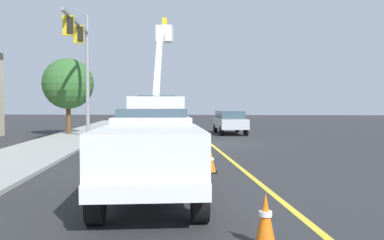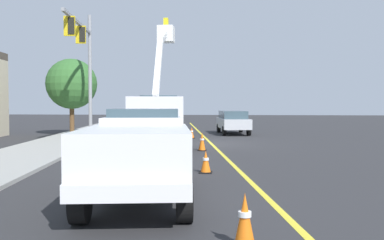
{
  "view_description": "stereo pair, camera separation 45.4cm",
  "coord_description": "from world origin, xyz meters",
  "px_view_note": "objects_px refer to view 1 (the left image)",
  "views": [
    {
      "loc": [
        -22.31,
        -0.63,
        2.18
      ],
      "look_at": [
        -2.42,
        0.84,
        1.4
      ],
      "focal_mm": 37.87,
      "sensor_mm": 36.0,
      "label": 1
    },
    {
      "loc": [
        -22.27,
        -1.09,
        2.18
      ],
      "look_at": [
        -2.42,
        0.84,
        1.4
      ],
      "focal_mm": 37.87,
      "sensor_mm": 36.0,
      "label": 2
    }
  ],
  "objects_px": {
    "traffic_cone_leading": "(265,221)",
    "traffic_cone_mid_rear": "(203,142)",
    "traffic_cone_mid_front": "(211,162)",
    "traffic_signal_mast": "(82,53)",
    "utility_bucket_truck": "(157,115)",
    "traffic_cone_trailing": "(190,133)",
    "passing_minivan": "(230,121)",
    "service_pickup_truck": "(151,151)"
  },
  "relations": [
    {
      "from": "traffic_cone_mid_rear",
      "to": "utility_bucket_truck",
      "type": "bearing_deg",
      "value": 48.15
    },
    {
      "from": "traffic_cone_mid_rear",
      "to": "traffic_cone_trailing",
      "type": "height_order",
      "value": "traffic_cone_mid_rear"
    },
    {
      "from": "traffic_signal_mast",
      "to": "traffic_cone_mid_front",
      "type": "bearing_deg",
      "value": -142.91
    },
    {
      "from": "passing_minivan",
      "to": "traffic_cone_mid_rear",
      "type": "bearing_deg",
      "value": 172.3
    },
    {
      "from": "traffic_cone_mid_rear",
      "to": "traffic_cone_leading",
      "type": "bearing_deg",
      "value": -173.01
    },
    {
      "from": "utility_bucket_truck",
      "to": "traffic_cone_mid_front",
      "type": "height_order",
      "value": "utility_bucket_truck"
    },
    {
      "from": "utility_bucket_truck",
      "to": "passing_minivan",
      "type": "xyz_separation_m",
      "value": [
        8.66,
        -3.99,
        -0.64
      ]
    },
    {
      "from": "traffic_cone_leading",
      "to": "traffic_cone_mid_rear",
      "type": "height_order",
      "value": "traffic_cone_mid_rear"
    },
    {
      "from": "service_pickup_truck",
      "to": "traffic_cone_trailing",
      "type": "relative_size",
      "value": 7.9
    },
    {
      "from": "service_pickup_truck",
      "to": "traffic_cone_leading",
      "type": "distance_m",
      "value": 3.74
    },
    {
      "from": "traffic_cone_mid_rear",
      "to": "passing_minivan",
      "type": "bearing_deg",
      "value": -7.7
    },
    {
      "from": "service_pickup_truck",
      "to": "passing_minivan",
      "type": "distance_m",
      "value": 20.86
    },
    {
      "from": "traffic_cone_trailing",
      "to": "utility_bucket_truck",
      "type": "bearing_deg",
      "value": 163.44
    },
    {
      "from": "service_pickup_truck",
      "to": "traffic_cone_trailing",
      "type": "bearing_deg",
      "value": 1.53
    },
    {
      "from": "service_pickup_truck",
      "to": "traffic_cone_leading",
      "type": "xyz_separation_m",
      "value": [
        -2.89,
        -2.27,
        -0.7
      ]
    },
    {
      "from": "traffic_cone_leading",
      "to": "traffic_cone_mid_front",
      "type": "distance_m",
      "value": 6.71
    },
    {
      "from": "passing_minivan",
      "to": "traffic_cone_mid_front",
      "type": "height_order",
      "value": "passing_minivan"
    },
    {
      "from": "traffic_cone_mid_front",
      "to": "traffic_signal_mast",
      "type": "relative_size",
      "value": 0.09
    },
    {
      "from": "traffic_signal_mast",
      "to": "traffic_cone_trailing",
      "type": "bearing_deg",
      "value": -66.76
    },
    {
      "from": "traffic_cone_leading",
      "to": "traffic_cone_mid_front",
      "type": "relative_size",
      "value": 1.19
    },
    {
      "from": "passing_minivan",
      "to": "traffic_cone_mid_rear",
      "type": "xyz_separation_m",
      "value": [
        -10.91,
        1.48,
        -0.55
      ]
    },
    {
      "from": "traffic_signal_mast",
      "to": "traffic_cone_mid_rear",
      "type": "bearing_deg",
      "value": -120.19
    },
    {
      "from": "traffic_signal_mast",
      "to": "utility_bucket_truck",
      "type": "bearing_deg",
      "value": -112.52
    },
    {
      "from": "utility_bucket_truck",
      "to": "traffic_cone_mid_rear",
      "type": "xyz_separation_m",
      "value": [
        -2.25,
        -2.51,
        -1.19
      ]
    },
    {
      "from": "utility_bucket_truck",
      "to": "traffic_cone_mid_rear",
      "type": "relative_size",
      "value": 9.79
    },
    {
      "from": "service_pickup_truck",
      "to": "traffic_cone_leading",
      "type": "relative_size",
      "value": 6.93
    },
    {
      "from": "traffic_cone_trailing",
      "to": "passing_minivan",
      "type": "bearing_deg",
      "value": -32.7
    },
    {
      "from": "utility_bucket_truck",
      "to": "traffic_signal_mast",
      "type": "distance_m",
      "value": 6.22
    },
    {
      "from": "service_pickup_truck",
      "to": "traffic_cone_mid_front",
      "type": "xyz_separation_m",
      "value": [
        3.74,
        -1.26,
        -0.77
      ]
    },
    {
      "from": "service_pickup_truck",
      "to": "traffic_cone_trailing",
      "type": "xyz_separation_m",
      "value": [
        16.64,
        0.45,
        -0.76
      ]
    },
    {
      "from": "passing_minivan",
      "to": "traffic_signal_mast",
      "type": "xyz_separation_m",
      "value": [
        -6.71,
        8.71,
        4.18
      ]
    },
    {
      "from": "passing_minivan",
      "to": "traffic_cone_leading",
      "type": "distance_m",
      "value": 23.64
    },
    {
      "from": "traffic_cone_leading",
      "to": "traffic_cone_trailing",
      "type": "xyz_separation_m",
      "value": [
        19.54,
        2.71,
        -0.05
      ]
    },
    {
      "from": "utility_bucket_truck",
      "to": "traffic_cone_mid_front",
      "type": "bearing_deg",
      "value": -159.82
    },
    {
      "from": "utility_bucket_truck",
      "to": "traffic_signal_mast",
      "type": "relative_size",
      "value": 1.09
    },
    {
      "from": "passing_minivan",
      "to": "traffic_cone_mid_rear",
      "type": "height_order",
      "value": "passing_minivan"
    },
    {
      "from": "traffic_cone_leading",
      "to": "service_pickup_truck",
      "type": "bearing_deg",
      "value": 38.12
    },
    {
      "from": "passing_minivan",
      "to": "traffic_cone_leading",
      "type": "xyz_separation_m",
      "value": [
        -23.64,
        -0.08,
        -0.56
      ]
    },
    {
      "from": "utility_bucket_truck",
      "to": "traffic_cone_mid_front",
      "type": "xyz_separation_m",
      "value": [
        -8.34,
        -3.07,
        -1.27
      ]
    },
    {
      "from": "traffic_signal_mast",
      "to": "passing_minivan",
      "type": "bearing_deg",
      "value": -52.39
    },
    {
      "from": "service_pickup_truck",
      "to": "traffic_cone_trailing",
      "type": "distance_m",
      "value": 16.67
    },
    {
      "from": "passing_minivan",
      "to": "service_pickup_truck",
      "type": "bearing_deg",
      "value": 173.98
    }
  ]
}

